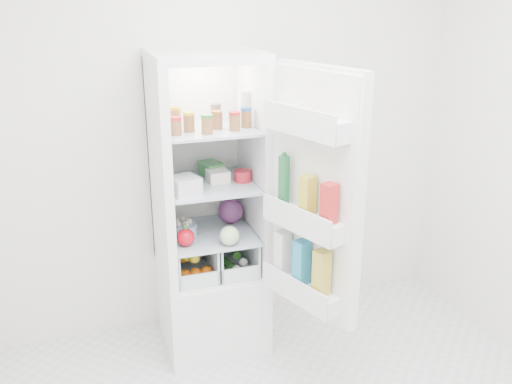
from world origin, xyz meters
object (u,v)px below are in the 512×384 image
object	(u,v)px
mushroom_bowl	(183,230)
fridge_door	(312,202)
red_cabbage	(231,211)
refrigerator	(208,240)

from	to	relation	value
mushroom_bowl	fridge_door	distance (m)	0.85
red_cabbage	refrigerator	bearing A→B (deg)	-165.28
mushroom_bowl	fridge_door	bearing A→B (deg)	-44.02
mushroom_bowl	fridge_door	world-z (taller)	fridge_door
refrigerator	red_cabbage	xyz separation A→B (m)	(0.15, 0.04, 0.16)
refrigerator	mushroom_bowl	bearing A→B (deg)	-156.72
refrigerator	fridge_door	distance (m)	0.85
refrigerator	fridge_door	bearing A→B (deg)	-56.97
refrigerator	red_cabbage	distance (m)	0.23
red_cabbage	fridge_door	size ratio (longest dim) A/B	0.12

